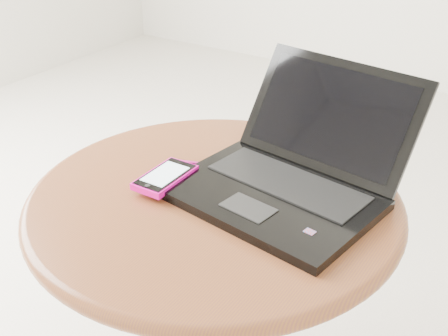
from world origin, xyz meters
The scene contains 4 objects.
table centered at (-0.08, -0.09, 0.41)m, with size 0.65×0.65×0.52m.
laptop centered at (0.02, -0.01, 0.55)m, with size 0.38×0.39×0.19m.
phone_black centered at (-0.16, -0.08, 0.52)m, with size 0.09×0.13×0.01m.
phone_pink centered at (-0.17, -0.11, 0.53)m, with size 0.06×0.12×0.01m.
Camera 1 is at (0.39, -0.80, 1.04)m, focal length 46.86 mm.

